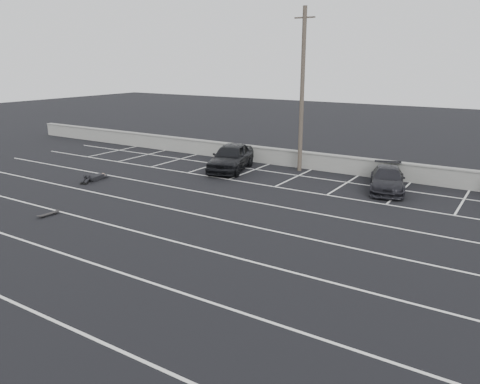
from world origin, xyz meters
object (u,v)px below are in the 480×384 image
Objects in this scene: car_left at (231,157)px; utility_pole at (302,91)px; person at (97,175)px; car_right at (387,179)px; skateboard at (48,214)px.

utility_pole is (3.63, 2.18, 4.01)m from car_left.
person is (-8.82, -8.23, -4.59)m from utility_pole.
skateboard is (-11.40, -12.13, -0.53)m from car_right.
car_right is at bearing 12.74° from person.
car_left is at bearing 38.15° from person.
car_left is 9.49m from car_right.
person is at bearing -171.96° from car_right.
car_right reaches higher than skateboard.
utility_pole is 12.91m from person.
utility_pole is at bearing 31.77° from person.
car_left is 1.85× the size of person.
car_left is 5.83m from utility_pole.
utility_pole is 15.65m from skateboard.
person is at bearing -136.97° from utility_pole.
utility_pole is at bearing 71.55° from skateboard.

